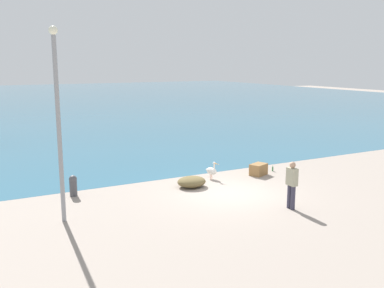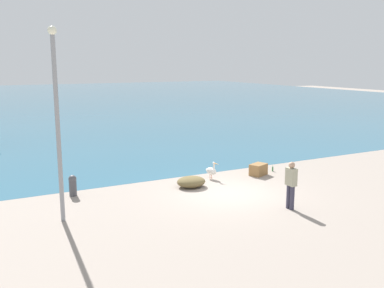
{
  "view_description": "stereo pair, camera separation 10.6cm",
  "coord_description": "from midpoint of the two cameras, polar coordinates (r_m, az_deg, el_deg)",
  "views": [
    {
      "loc": [
        -8.77,
        -13.67,
        5.03
      ],
      "look_at": [
        0.72,
        4.42,
        1.15
      ],
      "focal_mm": 40.0,
      "sensor_mm": 36.0,
      "label": 1
    },
    {
      "loc": [
        -8.68,
        -13.72,
        5.03
      ],
      "look_at": [
        0.72,
        4.42,
        1.15
      ],
      "focal_mm": 40.0,
      "sensor_mm": 36.0,
      "label": 2
    }
  ],
  "objects": [
    {
      "name": "ground",
      "position": [
        17.0,
        4.91,
        -6.5
      ],
      "size": [
        120.0,
        120.0,
        0.0
      ],
      "primitive_type": "plane",
      "color": "gray"
    },
    {
      "name": "fisherman_standing",
      "position": [
        15.29,
        13.25,
        -5.19
      ],
      "size": [
        0.23,
        0.4,
        1.69
      ],
      "color": "#39374B",
      "rests_on": "ground"
    },
    {
      "name": "net_pile",
      "position": [
        17.67,
        0.06,
        -5.05
      ],
      "size": [
        1.21,
        1.03,
        0.44
      ],
      "primitive_type": "ellipsoid",
      "color": "brown",
      "rests_on": "ground"
    },
    {
      "name": "pelican",
      "position": [
        18.84,
        2.76,
        -3.57
      ],
      "size": [
        0.42,
        0.79,
        0.8
      ],
      "color": "#E0997A",
      "rests_on": "ground"
    },
    {
      "name": "mooring_bollard",
      "position": [
        17.07,
        -15.45,
        -5.26
      ],
      "size": [
        0.3,
        0.3,
        0.82
      ],
      "color": "#47474C",
      "rests_on": "ground"
    },
    {
      "name": "cargo_crate",
      "position": [
        19.74,
        8.99,
        -3.37
      ],
      "size": [
        0.93,
        0.79,
        0.52
      ],
      "primitive_type": "cube",
      "rotation": [
        0.0,
        0.0,
        0.39
      ],
      "color": "olive",
      "rests_on": "ground"
    },
    {
      "name": "harbor_water",
      "position": [
        62.51,
        -19.36,
        5.54
      ],
      "size": [
        110.0,
        90.0,
        0.0
      ],
      "primitive_type": "cube",
      "color": "#316680",
      "rests_on": "ground"
    },
    {
      "name": "lamp_post",
      "position": [
        13.88,
        -17.33,
        3.62
      ],
      "size": [
        0.28,
        0.28,
        6.13
      ],
      "color": "gray",
      "rests_on": "ground"
    },
    {
      "name": "glass_bottle",
      "position": [
        20.56,
        10.85,
        -3.3
      ],
      "size": [
        0.07,
        0.07,
        0.27
      ],
      "color": "#3F7F4C",
      "rests_on": "ground"
    }
  ]
}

